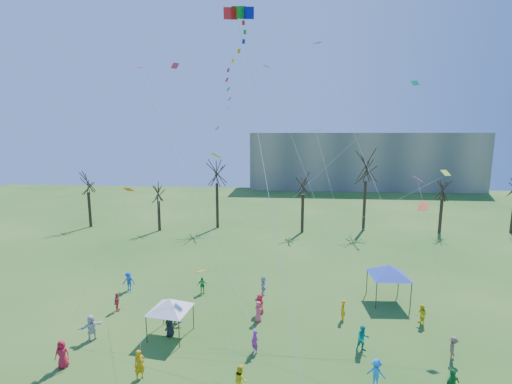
# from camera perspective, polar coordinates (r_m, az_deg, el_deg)

# --- Properties ---
(distant_building) EXTENTS (60.00, 14.00, 15.00)m
(distant_building) POSITION_cam_1_polar(r_m,az_deg,el_deg) (101.63, 16.59, 4.82)
(distant_building) COLOR gray
(distant_building) RESTS_ON ground
(bare_tree_row) EXTENTS (69.93, 8.32, 11.99)m
(bare_tree_row) POSITION_cam_1_polar(r_m,az_deg,el_deg) (54.47, 7.89, 1.35)
(bare_tree_row) COLOR black
(bare_tree_row) RESTS_ON ground
(big_box_kite) EXTENTS (3.48, 7.42, 24.41)m
(big_box_kite) POSITION_cam_1_polar(r_m,az_deg,el_deg) (25.54, -3.24, 17.81)
(big_box_kite) COLOR red
(big_box_kite) RESTS_ON ground
(canopy_tent_white) EXTENTS (3.80, 3.80, 2.88)m
(canopy_tent_white) POSITION_cam_1_polar(r_m,az_deg,el_deg) (27.81, -13.60, -17.08)
(canopy_tent_white) COLOR #3F3F44
(canopy_tent_white) RESTS_ON ground
(canopy_tent_blue) EXTENTS (4.45, 4.45, 3.34)m
(canopy_tent_blue) POSITION_cam_1_polar(r_m,az_deg,el_deg) (34.04, 20.50, -11.69)
(canopy_tent_blue) COLOR #3F3F44
(canopy_tent_blue) RESTS_ON ground
(festival_crowd) EXTENTS (26.87, 14.13, 1.84)m
(festival_crowd) POSITION_cam_1_polar(r_m,az_deg,el_deg) (28.14, -2.82, -20.08)
(festival_crowd) COLOR red
(festival_crowd) RESTS_ON ground
(small_kites_aloft) EXTENTS (28.46, 18.33, 32.29)m
(small_kites_aloft) POSITION_cam_1_polar(r_m,az_deg,el_deg) (27.89, 3.82, 6.90)
(small_kites_aloft) COLOR #DF440B
(small_kites_aloft) RESTS_ON ground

